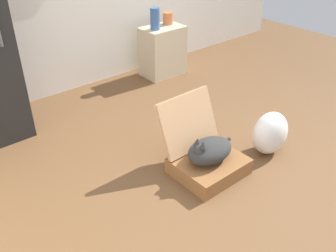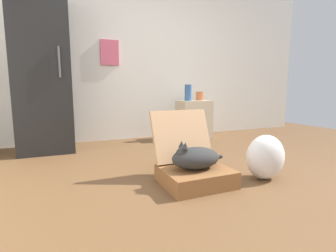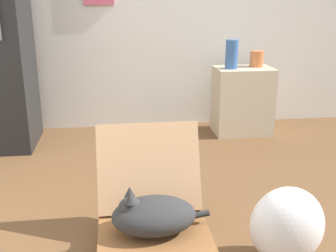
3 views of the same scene
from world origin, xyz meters
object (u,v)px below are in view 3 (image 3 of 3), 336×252
suitcase_base (154,243)px  vase_tall (232,54)px  cat (152,215)px  vase_short (257,59)px  plastic_bag_white (287,226)px  side_table (242,101)px

suitcase_base → vase_tall: (0.87, 1.80, 0.67)m
cat → vase_tall: (0.88, 1.80, 0.51)m
vase_short → vase_tall: bearing=-164.5°
cat → vase_short: size_ratio=3.43×
plastic_bag_white → vase_short: 2.12m
suitcase_base → vase_short: size_ratio=3.82×
vase_tall → vase_short: vase_tall is taller
cat → vase_tall: vase_tall is taller
cat → side_table: bearing=60.9°
suitcase_base → side_table: size_ratio=0.89×
suitcase_base → vase_tall: 2.11m
vase_short → side_table: bearing=-158.9°
plastic_bag_white → suitcase_base: bearing=168.6°
suitcase_base → cat: (-0.01, 0.00, 0.16)m
plastic_bag_white → vase_short: vase_short is taller
cat → vase_short: (1.14, 1.87, 0.46)m
suitcase_base → vase_short: 2.27m
side_table → vase_short: 0.40m
cat → side_table: side_table is taller
plastic_bag_white → side_table: side_table is taller
cat → plastic_bag_white: plastic_bag_white is taller
vase_short → cat: bearing=-121.4°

